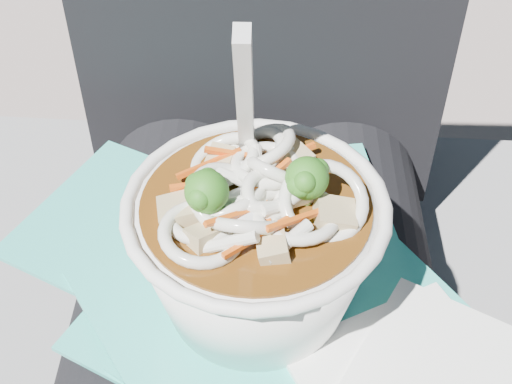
{
  "coord_description": "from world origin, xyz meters",
  "views": [
    {
      "loc": [
        0.01,
        -0.31,
        0.99
      ],
      "look_at": [
        0.0,
        0.01,
        0.68
      ],
      "focal_mm": 50.0,
      "sensor_mm": 36.0,
      "label": 1
    }
  ],
  "objects_px": {
    "lap": "(255,373)",
    "person_body": "(259,258)",
    "plastic_bag": "(238,306)",
    "udon_bowl": "(256,240)"
  },
  "relations": [
    {
      "from": "plastic_bag",
      "to": "udon_bowl",
      "type": "relative_size",
      "value": 1.87
    },
    {
      "from": "udon_bowl",
      "to": "person_body",
      "type": "bearing_deg",
      "value": 90.01
    },
    {
      "from": "lap",
      "to": "udon_bowl",
      "type": "xyz_separation_m",
      "value": [
        0.0,
        0.01,
        0.15
      ]
    },
    {
      "from": "plastic_bag",
      "to": "udon_bowl",
      "type": "distance_m",
      "value": 0.07
    },
    {
      "from": "lap",
      "to": "udon_bowl",
      "type": "height_order",
      "value": "udon_bowl"
    },
    {
      "from": "lap",
      "to": "plastic_bag",
      "type": "height_order",
      "value": "plastic_bag"
    },
    {
      "from": "lap",
      "to": "person_body",
      "type": "distance_m",
      "value": 0.1
    },
    {
      "from": "plastic_bag",
      "to": "person_body",
      "type": "bearing_deg",
      "value": 81.84
    },
    {
      "from": "lap",
      "to": "plastic_bag",
      "type": "distance_m",
      "value": 0.08
    },
    {
      "from": "lap",
      "to": "person_body",
      "type": "relative_size",
      "value": 0.49
    }
  ]
}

